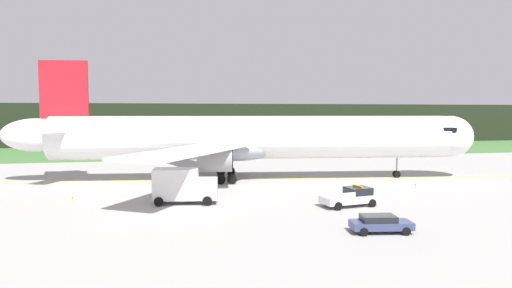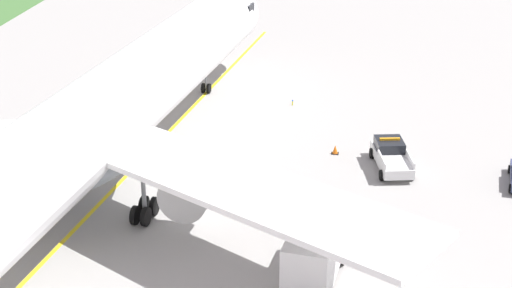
{
  "view_description": "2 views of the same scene",
  "coord_description": "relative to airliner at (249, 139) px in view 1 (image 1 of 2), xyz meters",
  "views": [
    {
      "loc": [
        -9.99,
        -50.95,
        8.89
      ],
      "look_at": [
        2.24,
        6.26,
        4.67
      ],
      "focal_mm": 30.97,
      "sensor_mm": 36.0,
      "label": 1
    },
    {
      "loc": [
        -43.1,
        -9.24,
        23.37
      ],
      "look_at": [
        2.72,
        -3.42,
        3.33
      ],
      "focal_mm": 53.77,
      "sensor_mm": 36.0,
      "label": 2
    }
  ],
  "objects": [
    {
      "name": "ground",
      "position": [
        -1.29,
        -6.17,
        -5.42
      ],
      "size": [
        320.0,
        320.0,
        0.0
      ],
      "primitive_type": "plane",
      "color": "#9D9A97"
    },
    {
      "name": "grass_verge",
      "position": [
        -1.29,
        44.8,
        -5.4
      ],
      "size": [
        320.0,
        37.56,
        0.04
      ],
      "primitive_type": "cube",
      "color": "#416D36",
      "rests_on": "ground"
    },
    {
      "name": "distant_tree_line",
      "position": [
        -1.29,
        65.64,
        0.19
      ],
      "size": [
        288.0,
        7.75,
        11.2
      ],
      "primitive_type": "cube",
      "color": "black",
      "rests_on": "ground"
    },
    {
      "name": "taxiway_centerline_main",
      "position": [
        0.5,
        -0.07,
        -5.41
      ],
      "size": [
        82.2,
        11.26,
        0.01
      ],
      "primitive_type": "cube",
      "rotation": [
        0.0,
        0.0,
        -0.13
      ],
      "color": "yellow",
      "rests_on": "ground"
    },
    {
      "name": "airliner",
      "position": [
        0.0,
        0.0,
        0.0
      ],
      "size": [
        62.37,
        44.29,
        15.44
      ],
      "color": "white",
      "rests_on": "ground"
    },
    {
      "name": "ops_pickup_truck",
      "position": [
        6.14,
        -18.69,
        -4.51
      ],
      "size": [
        5.73,
        3.09,
        1.94
      ],
      "color": "silver",
      "rests_on": "ground"
    },
    {
      "name": "catering_truck",
      "position": [
        -9.32,
        -14.06,
        -3.62
      ],
      "size": [
        6.43,
        3.43,
        3.59
      ],
      "color": "silver",
      "rests_on": "ground"
    },
    {
      "name": "staff_car",
      "position": [
        4.43,
        -27.64,
        -4.71
      ],
      "size": [
        4.67,
        2.58,
        1.3
      ],
      "color": "#373F67",
      "rests_on": "ground"
    },
    {
      "name": "apron_cone",
      "position": [
        8.01,
        -14.69,
        -5.09
      ],
      "size": [
        0.53,
        0.53,
        0.67
      ],
      "color": "black",
      "rests_on": "ground"
    },
    {
      "name": "taxiway_edge_light_east",
      "position": [
        17.87,
        -10.69,
        -5.16
      ],
      "size": [
        0.12,
        0.12,
        0.47
      ],
      "color": "yellow",
      "rests_on": "ground"
    },
    {
      "name": "taxiway_edge_light_west",
      "position": [
        -20.12,
        -10.69,
        -5.18
      ],
      "size": [
        0.12,
        0.12,
        0.44
      ],
      "color": "yellow",
      "rests_on": "ground"
    }
  ]
}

